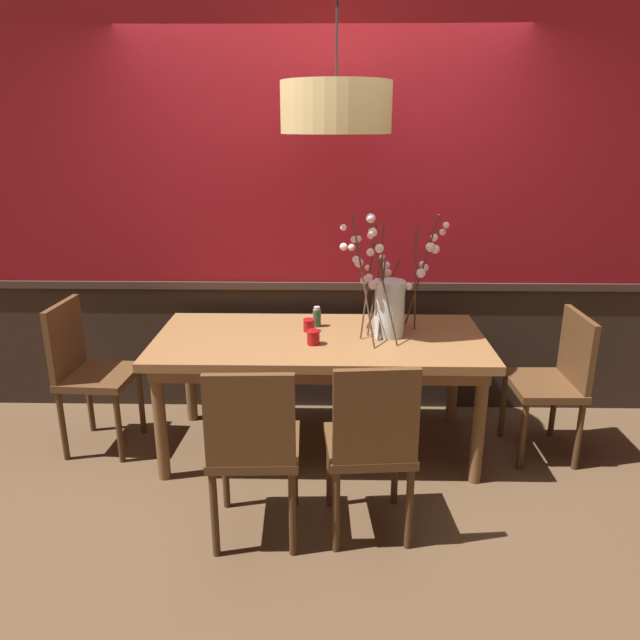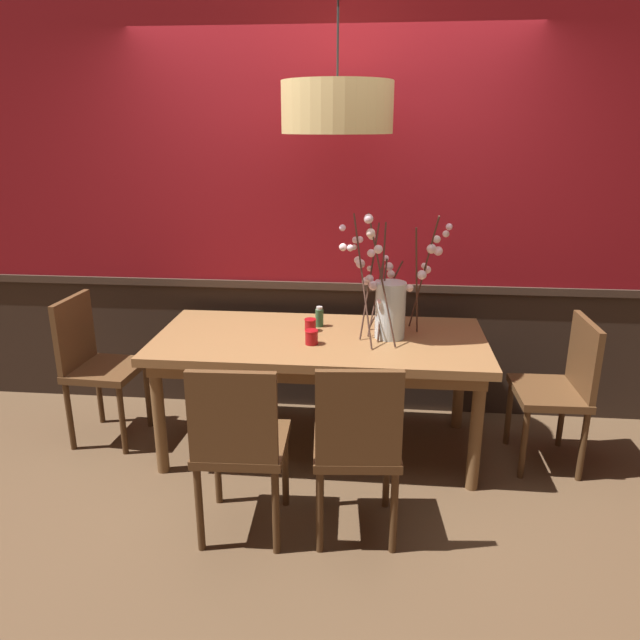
{
  "view_description": "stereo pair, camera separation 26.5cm",
  "coord_description": "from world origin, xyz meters",
  "px_view_note": "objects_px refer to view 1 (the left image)",
  "views": [
    {
      "loc": [
        0.07,
        -3.35,
        1.92
      ],
      "look_at": [
        0.0,
        0.0,
        0.84
      ],
      "focal_mm": 33.79,
      "sensor_mm": 36.0,
      "label": 1
    },
    {
      "loc": [
        0.33,
        -3.33,
        1.92
      ],
      "look_at": [
        0.0,
        0.0,
        0.84
      ],
      "focal_mm": 33.79,
      "sensor_mm": 36.0,
      "label": 2
    }
  ],
  "objects_px": {
    "chair_far_side_right": "(366,330)",
    "chair_head_east_end": "(556,376)",
    "chair_head_west_end": "(87,367)",
    "dining_table": "(320,350)",
    "chair_near_side_left": "(253,444)",
    "candle_holder_nearer_edge": "(313,337)",
    "vase_with_blossoms": "(389,300)",
    "pendant_lamp": "(336,108)",
    "condiment_bottle": "(317,317)",
    "candle_holder_nearer_center": "(309,325)",
    "chair_far_side_left": "(278,327)",
    "chair_near_side_right": "(371,441)"
  },
  "relations": [
    {
      "from": "chair_far_side_right",
      "to": "chair_head_east_end",
      "type": "bearing_deg",
      "value": -38.74
    },
    {
      "from": "chair_head_west_end",
      "to": "dining_table",
      "type": "bearing_deg",
      "value": 0.02
    },
    {
      "from": "chair_near_side_left",
      "to": "candle_holder_nearer_edge",
      "type": "bearing_deg",
      "value": 71.38
    },
    {
      "from": "vase_with_blossoms",
      "to": "candle_holder_nearer_edge",
      "type": "bearing_deg",
      "value": -158.66
    },
    {
      "from": "chair_near_side_left",
      "to": "pendant_lamp",
      "type": "relative_size",
      "value": 1.11
    },
    {
      "from": "vase_with_blossoms",
      "to": "condiment_bottle",
      "type": "xyz_separation_m",
      "value": [
        -0.42,
        0.15,
        -0.15
      ]
    },
    {
      "from": "pendant_lamp",
      "to": "dining_table",
      "type": "bearing_deg",
      "value": -137.53
    },
    {
      "from": "chair_far_side_right",
      "to": "condiment_bottle",
      "type": "xyz_separation_m",
      "value": [
        -0.35,
        -0.64,
        0.3
      ]
    },
    {
      "from": "chair_far_side_right",
      "to": "candle_holder_nearer_center",
      "type": "distance_m",
      "value": 0.88
    },
    {
      "from": "dining_table",
      "to": "chair_near_side_left",
      "type": "xyz_separation_m",
      "value": [
        -0.29,
        -0.89,
        -0.13
      ]
    },
    {
      "from": "vase_with_blossoms",
      "to": "chair_far_side_left",
      "type": "bearing_deg",
      "value": 131.01
    },
    {
      "from": "dining_table",
      "to": "chair_far_side_right",
      "type": "bearing_deg",
      "value": 68.8
    },
    {
      "from": "dining_table",
      "to": "candle_holder_nearer_center",
      "type": "xyz_separation_m",
      "value": [
        -0.07,
        0.1,
        0.12
      ]
    },
    {
      "from": "dining_table",
      "to": "condiment_bottle",
      "type": "height_order",
      "value": "condiment_bottle"
    },
    {
      "from": "vase_with_blossoms",
      "to": "condiment_bottle",
      "type": "distance_m",
      "value": 0.48
    },
    {
      "from": "dining_table",
      "to": "chair_head_east_end",
      "type": "relative_size",
      "value": 2.19
    },
    {
      "from": "vase_with_blossoms",
      "to": "candle_holder_nearer_center",
      "type": "distance_m",
      "value": 0.51
    },
    {
      "from": "chair_head_east_end",
      "to": "condiment_bottle",
      "type": "height_order",
      "value": "chair_head_east_end"
    },
    {
      "from": "chair_head_west_end",
      "to": "vase_with_blossoms",
      "type": "xyz_separation_m",
      "value": [
        1.82,
        0.04,
        0.42
      ]
    },
    {
      "from": "dining_table",
      "to": "chair_head_east_end",
      "type": "xyz_separation_m",
      "value": [
        1.4,
        -0.03,
        -0.14
      ]
    },
    {
      "from": "dining_table",
      "to": "condiment_bottle",
      "type": "bearing_deg",
      "value": 96.81
    },
    {
      "from": "chair_far_side_left",
      "to": "condiment_bottle",
      "type": "distance_m",
      "value": 0.81
    },
    {
      "from": "pendant_lamp",
      "to": "chair_far_side_left",
      "type": "bearing_deg",
      "value": 117.33
    },
    {
      "from": "candle_holder_nearer_center",
      "to": "dining_table",
      "type": "bearing_deg",
      "value": -55.23
    },
    {
      "from": "chair_near_side_left",
      "to": "condiment_bottle",
      "type": "relative_size",
      "value": 7.24
    },
    {
      "from": "chair_near_side_left",
      "to": "vase_with_blossoms",
      "type": "xyz_separation_m",
      "value": [
        0.69,
        0.93,
        0.43
      ]
    },
    {
      "from": "chair_far_side_left",
      "to": "candle_holder_nearer_center",
      "type": "relative_size",
      "value": 11.32
    },
    {
      "from": "candle_holder_nearer_edge",
      "to": "pendant_lamp",
      "type": "height_order",
      "value": "pendant_lamp"
    },
    {
      "from": "chair_head_east_end",
      "to": "chair_head_west_end",
      "type": "height_order",
      "value": "chair_head_west_end"
    },
    {
      "from": "chair_far_side_left",
      "to": "chair_head_east_end",
      "type": "bearing_deg",
      "value": -27.73
    },
    {
      "from": "chair_near_side_right",
      "to": "condiment_bottle",
      "type": "distance_m",
      "value": 1.11
    },
    {
      "from": "vase_with_blossoms",
      "to": "chair_near_side_left",
      "type": "bearing_deg",
      "value": -126.74
    },
    {
      "from": "chair_far_side_left",
      "to": "chair_head_west_end",
      "type": "distance_m",
      "value": 1.4
    },
    {
      "from": "chair_near_side_right",
      "to": "candle_holder_nearer_center",
      "type": "height_order",
      "value": "chair_near_side_right"
    },
    {
      "from": "chair_near_side_left",
      "to": "pendant_lamp",
      "type": "xyz_separation_m",
      "value": [
        0.38,
        0.96,
        1.49
      ]
    },
    {
      "from": "candle_holder_nearer_center",
      "to": "chair_far_side_left",
      "type": "bearing_deg",
      "value": 108.52
    },
    {
      "from": "chair_head_east_end",
      "to": "candle_holder_nearer_center",
      "type": "xyz_separation_m",
      "value": [
        -1.47,
        0.13,
        0.27
      ]
    },
    {
      "from": "chair_head_east_end",
      "to": "candle_holder_nearer_center",
      "type": "distance_m",
      "value": 1.5
    },
    {
      "from": "chair_head_east_end",
      "to": "condiment_bottle",
      "type": "xyz_separation_m",
      "value": [
        -1.43,
        0.22,
        0.29
      ]
    },
    {
      "from": "candle_holder_nearer_center",
      "to": "chair_near_side_left",
      "type": "bearing_deg",
      "value": -102.68
    },
    {
      "from": "candle_holder_nearer_edge",
      "to": "chair_far_side_left",
      "type": "bearing_deg",
      "value": 106.3
    },
    {
      "from": "chair_far_side_left",
      "to": "candle_holder_nearer_edge",
      "type": "relative_size",
      "value": 10.28
    },
    {
      "from": "dining_table",
      "to": "chair_head_west_end",
      "type": "xyz_separation_m",
      "value": [
        -1.42,
        -0.0,
        -0.12
      ]
    },
    {
      "from": "chair_far_side_left",
      "to": "vase_with_blossoms",
      "type": "distance_m",
      "value": 1.21
    },
    {
      "from": "dining_table",
      "to": "chair_near_side_right",
      "type": "relative_size",
      "value": 2.09
    },
    {
      "from": "chair_near_side_right",
      "to": "candle_holder_nearer_center",
      "type": "bearing_deg",
      "value": 109.03
    },
    {
      "from": "chair_near_side_right",
      "to": "candle_holder_nearer_edge",
      "type": "xyz_separation_m",
      "value": [
        -0.29,
        0.72,
        0.26
      ]
    },
    {
      "from": "chair_near_side_right",
      "to": "vase_with_blossoms",
      "type": "relative_size",
      "value": 1.24
    },
    {
      "from": "chair_far_side_right",
      "to": "pendant_lamp",
      "type": "relative_size",
      "value": 1.04
    },
    {
      "from": "chair_far_side_right",
      "to": "chair_near_side_right",
      "type": "bearing_deg",
      "value": -92.32
    }
  ]
}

